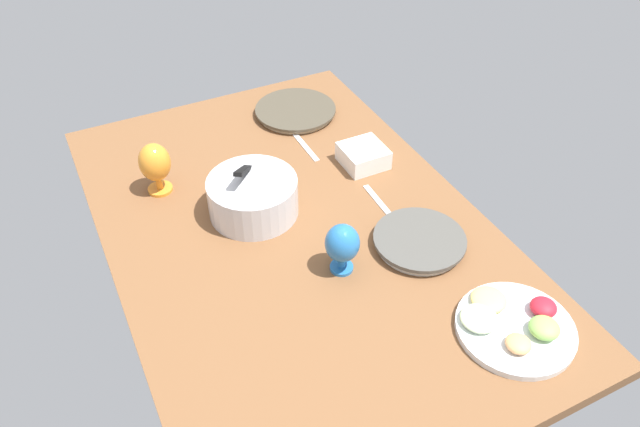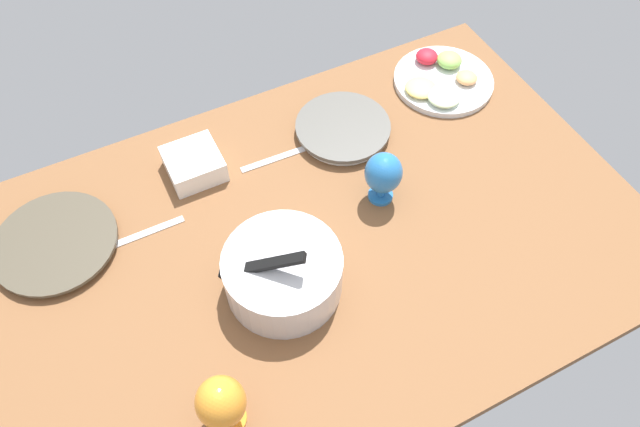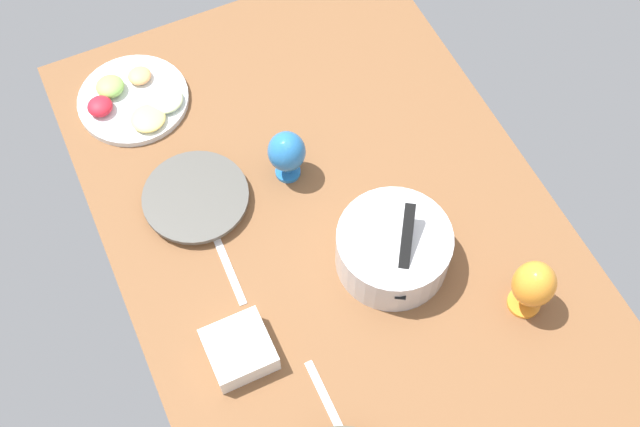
{
  "view_description": "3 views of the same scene",
  "coord_description": "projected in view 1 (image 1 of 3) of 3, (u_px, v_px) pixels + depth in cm",
  "views": [
    {
      "loc": [
        -121.88,
        52.99,
        120.21
      ],
      "look_at": [
        -5.09,
        -5.24,
        7.12
      ],
      "focal_mm": 34.72,
      "sensor_mm": 36.0,
      "label": 1
    },
    {
      "loc": [
        33.2,
        69.11,
        119.89
      ],
      "look_at": [
        -2.37,
        -1.64,
        7.12
      ],
      "focal_mm": 33.15,
      "sensor_mm": 36.0,
      "label": 2
    },
    {
      "loc": [
        79.82,
        -41.85,
        169.17
      ],
      "look_at": [
        -3.02,
        -3.33,
        7.12
      ],
      "focal_mm": 44.97,
      "sensor_mm": 36.0,
      "label": 3
    }
  ],
  "objects": [
    {
      "name": "dinner_plate_left",
      "position": [
        419.0,
        241.0,
        1.72
      ],
      "size": [
        25.92,
        25.92,
        3.08
      ],
      "color": "silver",
      "rests_on": "ground_plane"
    },
    {
      "name": "mixing_bowl",
      "position": [
        253.0,
        195.0,
        1.8
      ],
      "size": [
        26.56,
        26.38,
        18.28
      ],
      "color": "silver",
      "rests_on": "ground_plane"
    },
    {
      "name": "dinner_plate_right",
      "position": [
        296.0,
        111.0,
        2.24
      ],
      "size": [
        29.28,
        29.28,
        2.57
      ],
      "color": "beige",
      "rests_on": "ground_plane"
    },
    {
      "name": "fruit_platter",
      "position": [
        514.0,
        324.0,
        1.5
      ],
      "size": [
        29.0,
        29.0,
        5.51
      ],
      "color": "silver",
      "rests_on": "ground_plane"
    },
    {
      "name": "ground_plane",
      "position": [
        296.0,
        232.0,
        1.8
      ],
      "size": [
        160.0,
        104.0,
        4.0
      ],
      "primitive_type": "cube",
      "color": "brown"
    },
    {
      "name": "fork_by_right_plate",
      "position": [
        305.0,
        146.0,
        2.09
      ],
      "size": [
        18.0,
        1.85,
        0.6
      ],
      "primitive_type": "cube",
      "rotation": [
        0.0,
        0.0,
        0.0
      ],
      "color": "silver",
      "rests_on": "ground_plane"
    },
    {
      "name": "fork_by_left_plate",
      "position": [
        379.0,
        202.0,
        1.87
      ],
      "size": [
        18.05,
        2.35,
        0.6
      ],
      "primitive_type": "cube",
      "rotation": [
        0.0,
        0.0,
        -0.03
      ],
      "color": "silver",
      "rests_on": "ground_plane"
    },
    {
      "name": "hurricane_glass_orange",
      "position": [
        155.0,
        164.0,
        1.85
      ],
      "size": [
        9.57,
        9.57,
        16.85
      ],
      "color": "orange",
      "rests_on": "ground_plane"
    },
    {
      "name": "hurricane_glass_blue",
      "position": [
        342.0,
        244.0,
        1.6
      ],
      "size": [
        9.23,
        9.23,
        14.97
      ],
      "color": "#276DB3",
      "rests_on": "ground_plane"
    },
    {
      "name": "square_bowl_white",
      "position": [
        363.0,
        155.0,
        2.0
      ],
      "size": [
        13.64,
        13.64,
        6.32
      ],
      "color": "white",
      "rests_on": "ground_plane"
    }
  ]
}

